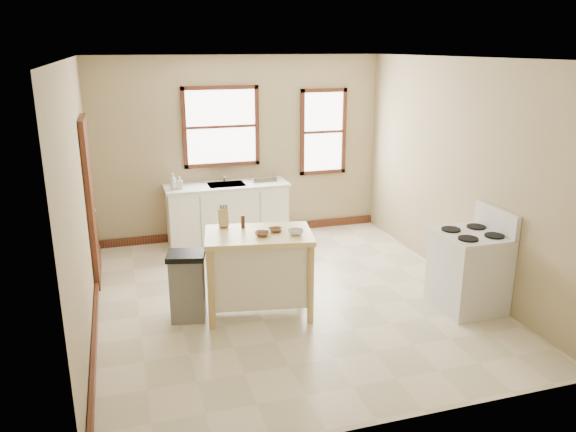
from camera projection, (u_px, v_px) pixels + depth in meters
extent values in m
plane|color=beige|center=(288.00, 297.00, 6.81)|extent=(5.00, 5.00, 0.00)
plane|color=white|center=(288.00, 58.00, 6.00)|extent=(5.00, 5.00, 0.00)
cube|color=tan|center=(241.00, 148.00, 8.69)|extent=(4.50, 0.04, 2.80)
cube|color=tan|center=(79.00, 200.00, 5.77)|extent=(0.04, 5.00, 2.80)
cube|color=tan|center=(459.00, 173.00, 7.04)|extent=(0.04, 5.00, 2.80)
cube|color=#3A150F|center=(91.00, 201.00, 7.07)|extent=(0.06, 0.90, 2.10)
cube|color=#3A150F|center=(243.00, 231.00, 9.05)|extent=(4.50, 0.04, 0.12)
cube|color=#3A150F|center=(96.00, 318.00, 6.17)|extent=(0.04, 5.00, 0.12)
cylinder|color=silver|center=(224.00, 175.00, 8.60)|extent=(0.03, 0.03, 0.22)
imported|color=#B2B2B2|center=(173.00, 181.00, 8.14)|extent=(0.11, 0.11, 0.24)
imported|color=#B2B2B2|center=(180.00, 183.00, 8.19)|extent=(0.09, 0.09, 0.18)
cylinder|color=#3D1F10|center=(243.00, 222.00, 6.30)|extent=(0.05, 0.05, 0.15)
imported|color=brown|center=(262.00, 234.00, 6.06)|extent=(0.21, 0.21, 0.04)
imported|color=brown|center=(276.00, 230.00, 6.20)|extent=(0.16, 0.16, 0.04)
imported|color=silver|center=(296.00, 232.00, 6.11)|extent=(0.21, 0.21, 0.05)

